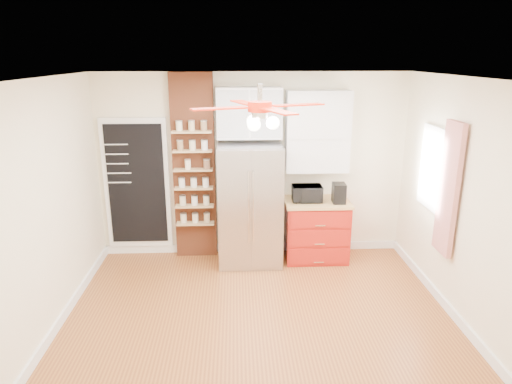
{
  "coord_description": "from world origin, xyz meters",
  "views": [
    {
      "loc": [
        -0.25,
        -4.53,
        2.92
      ],
      "look_at": [
        0.0,
        0.9,
        1.28
      ],
      "focal_mm": 32.0,
      "sensor_mm": 36.0,
      "label": 1
    }
  ],
  "objects_px": {
    "toaster_oven": "(307,193)",
    "red_cabinet": "(316,230)",
    "pantry_jar_oats": "(188,165)",
    "ceiling_fan": "(260,107)",
    "canister_left": "(341,198)",
    "coffee_maker": "(339,193)",
    "fridge": "(250,204)"
  },
  "relations": [
    {
      "from": "toaster_oven",
      "to": "red_cabinet",
      "type": "bearing_deg",
      "value": 3.54
    },
    {
      "from": "pantry_jar_oats",
      "to": "red_cabinet",
      "type": "bearing_deg",
      "value": -2.24
    },
    {
      "from": "ceiling_fan",
      "to": "canister_left",
      "type": "relative_size",
      "value": 10.56
    },
    {
      "from": "ceiling_fan",
      "to": "coffee_maker",
      "type": "relative_size",
      "value": 4.97
    },
    {
      "from": "pantry_jar_oats",
      "to": "canister_left",
      "type": "bearing_deg",
      "value": -4.88
    },
    {
      "from": "fridge",
      "to": "red_cabinet",
      "type": "xyz_separation_m",
      "value": [
        0.97,
        0.05,
        -0.42
      ]
    },
    {
      "from": "red_cabinet",
      "to": "coffee_maker",
      "type": "bearing_deg",
      "value": -18.34
    },
    {
      "from": "ceiling_fan",
      "to": "toaster_oven",
      "type": "height_order",
      "value": "ceiling_fan"
    },
    {
      "from": "canister_left",
      "to": "pantry_jar_oats",
      "type": "height_order",
      "value": "pantry_jar_oats"
    },
    {
      "from": "pantry_jar_oats",
      "to": "ceiling_fan",
      "type": "bearing_deg",
      "value": -62.29
    },
    {
      "from": "coffee_maker",
      "to": "ceiling_fan",
      "type": "bearing_deg",
      "value": -124.95
    },
    {
      "from": "ceiling_fan",
      "to": "pantry_jar_oats",
      "type": "height_order",
      "value": "ceiling_fan"
    },
    {
      "from": "ceiling_fan",
      "to": "pantry_jar_oats",
      "type": "distance_m",
      "value": 2.21
    },
    {
      "from": "fridge",
      "to": "coffee_maker",
      "type": "height_order",
      "value": "fridge"
    },
    {
      "from": "fridge",
      "to": "red_cabinet",
      "type": "relative_size",
      "value": 1.86
    },
    {
      "from": "fridge",
      "to": "toaster_oven",
      "type": "distance_m",
      "value": 0.83
    },
    {
      "from": "canister_left",
      "to": "pantry_jar_oats",
      "type": "relative_size",
      "value": 1.01
    },
    {
      "from": "ceiling_fan",
      "to": "canister_left",
      "type": "height_order",
      "value": "ceiling_fan"
    },
    {
      "from": "toaster_oven",
      "to": "canister_left",
      "type": "height_order",
      "value": "toaster_oven"
    },
    {
      "from": "fridge",
      "to": "coffee_maker",
      "type": "distance_m",
      "value": 1.27
    },
    {
      "from": "fridge",
      "to": "ceiling_fan",
      "type": "distance_m",
      "value": 2.25
    },
    {
      "from": "coffee_maker",
      "to": "canister_left",
      "type": "height_order",
      "value": "coffee_maker"
    },
    {
      "from": "fridge",
      "to": "coffee_maker",
      "type": "bearing_deg",
      "value": -2.08
    },
    {
      "from": "red_cabinet",
      "to": "fridge",
      "type": "bearing_deg",
      "value": -177.05
    },
    {
      "from": "toaster_oven",
      "to": "fridge",
      "type": "bearing_deg",
      "value": -176.89
    },
    {
      "from": "canister_left",
      "to": "fridge",
      "type": "bearing_deg",
      "value": 177.23
    },
    {
      "from": "ceiling_fan",
      "to": "pantry_jar_oats",
      "type": "relative_size",
      "value": 10.62
    },
    {
      "from": "toaster_oven",
      "to": "coffee_maker",
      "type": "bearing_deg",
      "value": -10.91
    },
    {
      "from": "canister_left",
      "to": "pantry_jar_oats",
      "type": "bearing_deg",
      "value": 175.12
    },
    {
      "from": "ceiling_fan",
      "to": "red_cabinet",
      "type": "bearing_deg",
      "value": 61.29
    },
    {
      "from": "toaster_oven",
      "to": "pantry_jar_oats",
      "type": "height_order",
      "value": "pantry_jar_oats"
    },
    {
      "from": "toaster_oven",
      "to": "canister_left",
      "type": "xyz_separation_m",
      "value": [
        0.47,
        -0.1,
        -0.05
      ]
    }
  ]
}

